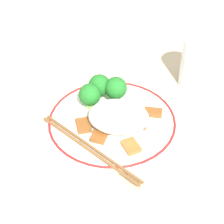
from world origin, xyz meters
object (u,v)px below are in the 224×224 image
chopsticks (89,148)px  broccoli_back_right (90,95)px  plate (112,122)px  drinking_glass (198,63)px  broccoli_back_left (117,88)px  broccoli_back_center (99,86)px

chopsticks → broccoli_back_right: bearing=-80.7°
plate → broccoli_back_right: size_ratio=4.76×
drinking_glass → broccoli_back_right: bearing=30.4°
broccoli_back_left → broccoli_back_right: broccoli_back_left is taller
broccoli_back_left → broccoli_back_right: 0.06m
broccoli_back_center → drinking_glass: size_ratio=0.48×
chopsticks → drinking_glass: (-0.19, -0.24, 0.04)m
broccoli_back_right → drinking_glass: bearing=-149.6°
broccoli_back_left → drinking_glass: bearing=-148.0°
broccoli_back_left → broccoli_back_center: size_ratio=1.06×
broccoli_back_left → drinking_glass: 0.19m
chopsticks → broccoli_back_center: bearing=-88.1°
broccoli_back_right → chopsticks: 0.12m
chopsticks → drinking_glass: 0.31m
broccoli_back_right → chopsticks: bearing=99.3°
broccoli_back_left → drinking_glass: drinking_glass is taller
plate → broccoli_back_left: broccoli_back_left is taller
broccoli_back_center → drinking_glass: (-0.20, -0.09, 0.01)m
broccoli_back_left → plate: bearing=87.4°
broccoli_back_right → drinking_glass: (-0.21, -0.12, 0.01)m
chopsticks → drinking_glass: bearing=-128.7°
plate → chopsticks: (0.03, 0.08, 0.01)m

